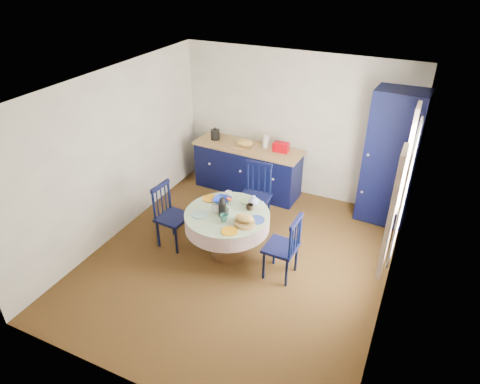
% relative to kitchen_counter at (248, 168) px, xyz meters
% --- Properties ---
extents(floor, '(4.50, 4.50, 0.00)m').
position_rel_kitchen_counter_xyz_m(floor, '(0.70, -1.90, -0.45)').
color(floor, black).
rests_on(floor, ground).
extents(ceiling, '(4.50, 4.50, 0.00)m').
position_rel_kitchen_counter_xyz_m(ceiling, '(0.70, -1.90, 2.05)').
color(ceiling, white).
rests_on(ceiling, wall_back).
extents(wall_back, '(4.00, 0.02, 2.50)m').
position_rel_kitchen_counter_xyz_m(wall_back, '(0.70, 0.35, 0.80)').
color(wall_back, white).
rests_on(wall_back, floor).
extents(wall_left, '(0.02, 4.50, 2.50)m').
position_rel_kitchen_counter_xyz_m(wall_left, '(-1.30, -1.90, 0.80)').
color(wall_left, white).
rests_on(wall_left, floor).
extents(wall_right, '(0.02, 4.50, 2.50)m').
position_rel_kitchen_counter_xyz_m(wall_right, '(2.70, -1.90, 0.80)').
color(wall_right, white).
rests_on(wall_right, floor).
extents(window, '(0.10, 1.74, 1.45)m').
position_rel_kitchen_counter_xyz_m(window, '(2.66, -1.60, 1.07)').
color(window, white).
rests_on(window, wall_right).
extents(kitchen_counter, '(1.97, 0.70, 1.11)m').
position_rel_kitchen_counter_xyz_m(kitchen_counter, '(0.00, 0.00, 0.00)').
color(kitchen_counter, black).
rests_on(kitchen_counter, floor).
extents(pantry_cabinet, '(0.79, 0.59, 2.15)m').
position_rel_kitchen_counter_xyz_m(pantry_cabinet, '(2.36, 0.10, 0.63)').
color(pantry_cabinet, black).
rests_on(pantry_cabinet, floor).
extents(dining_table, '(1.18, 1.18, 0.99)m').
position_rel_kitchen_counter_xyz_m(dining_table, '(0.52, -1.84, 0.15)').
color(dining_table, '#512A17').
rests_on(dining_table, floor).
extents(chair_left, '(0.45, 0.46, 0.97)m').
position_rel_kitchen_counter_xyz_m(chair_left, '(-0.36, -1.94, 0.04)').
color(chair_left, black).
rests_on(chair_left, floor).
extents(chair_far, '(0.49, 0.46, 1.04)m').
position_rel_kitchen_counter_xyz_m(chair_far, '(0.56, -0.96, 0.08)').
color(chair_far, black).
rests_on(chair_far, floor).
extents(chair_right, '(0.43, 0.45, 0.96)m').
position_rel_kitchen_counter_xyz_m(chair_right, '(1.39, -1.94, 0.03)').
color(chair_right, black).
rests_on(chair_right, floor).
extents(mug_a, '(0.12, 0.12, 0.09)m').
position_rel_kitchen_counter_xyz_m(mug_a, '(0.37, -1.89, 0.31)').
color(mug_a, silver).
rests_on(mug_a, dining_table).
extents(mug_b, '(0.11, 0.11, 0.10)m').
position_rel_kitchen_counter_xyz_m(mug_b, '(0.57, -2.04, 0.31)').
color(mug_b, '#2A685D').
rests_on(mug_b, dining_table).
extents(mug_c, '(0.11, 0.11, 0.09)m').
position_rel_kitchen_counter_xyz_m(mug_c, '(0.77, -1.64, 0.31)').
color(mug_c, black).
rests_on(mug_c, dining_table).
extents(mug_d, '(0.09, 0.09, 0.09)m').
position_rel_kitchen_counter_xyz_m(mug_d, '(0.34, -1.44, 0.31)').
color(mug_d, silver).
rests_on(mug_d, dining_table).
extents(cobalt_bowl, '(0.26, 0.26, 0.06)m').
position_rel_kitchen_counter_xyz_m(cobalt_bowl, '(0.32, -1.62, 0.29)').
color(cobalt_bowl, navy).
rests_on(cobalt_bowl, dining_table).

